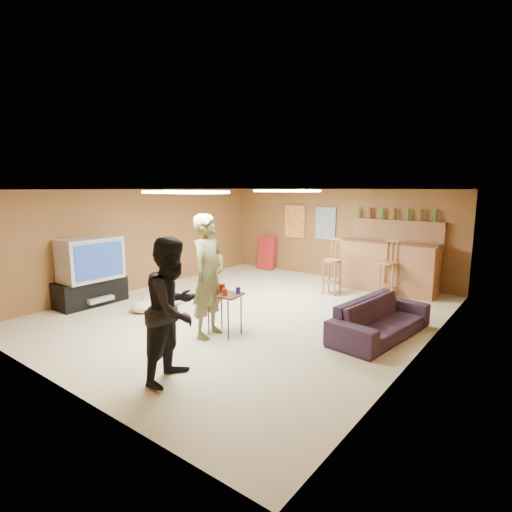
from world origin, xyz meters
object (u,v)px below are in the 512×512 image
Objects in this scene: sofa at (381,319)px; tray_table at (225,314)px; person_olive at (209,276)px; person_black at (173,309)px; bar_counter at (388,266)px; tv_body at (91,259)px.

sofa is 2.98× the size of tray_table.
person_olive is at bearing 133.41° from sofa.
person_olive is 2.67m from sofa.
person_olive is 1.41m from person_black.
bar_counter is 2.87m from sofa.
sofa is (5.00, 1.72, -0.62)m from tv_body.
person_black is at bearing -16.69° from tv_body.
tv_body is at bearing -173.07° from tray_table.
tv_body is 0.57× the size of sofa.
person_olive reaches higher than sofa.
tray_table is (-1.09, -4.08, -0.23)m from bar_counter.
tray_table is (-1.94, -1.35, 0.04)m from sofa.
bar_counter is 1.08× the size of person_olive.
tv_body is at bearing 116.19° from sofa.
person_olive is 2.88× the size of tray_table.
sofa is at bearing 19.00° from tv_body.
tv_body is 6.09m from bar_counter.
person_olive is at bearing -106.24° from bar_counter.
sofa is at bearing -72.68° from bar_counter.
person_olive reaches higher than person_black.
tv_body is at bearing 83.55° from person_olive.
person_olive is 0.97× the size of sofa.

